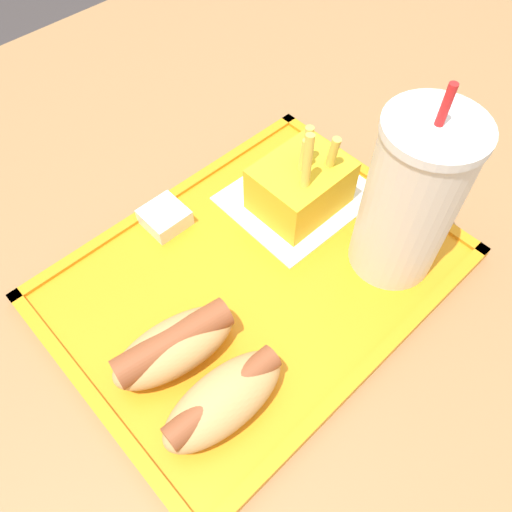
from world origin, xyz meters
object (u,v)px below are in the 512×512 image
fries_carton (301,186)px  sauce_cup_mayo (165,217)px  hot_dog_near (171,342)px  soda_cup (410,200)px  hot_dog_far (224,399)px

fries_carton → sauce_cup_mayo: (0.12, -0.08, -0.02)m
hot_dog_near → fries_carton: (-0.21, -0.04, 0.01)m
soda_cup → hot_dog_near: soda_cup is taller
hot_dog_near → sauce_cup_mayo: (-0.09, -0.12, -0.01)m
soda_cup → hot_dog_far: (0.22, 0.00, -0.06)m
hot_dog_far → sauce_cup_mayo: size_ratio=2.71×
hot_dog_far → fries_carton: bearing=-151.3°
hot_dog_far → soda_cup: bearing=-179.3°
soda_cup → sauce_cup_mayo: size_ratio=4.77×
hot_dog_far → hot_dog_near: 0.07m
soda_cup → sauce_cup_mayo: soda_cup is taller
fries_carton → hot_dog_near: bearing=12.2°
soda_cup → hot_dog_near: (0.22, -0.07, -0.06)m
soda_cup → hot_dog_near: size_ratio=1.70×
hot_dog_near → hot_dog_far: bearing=90.0°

